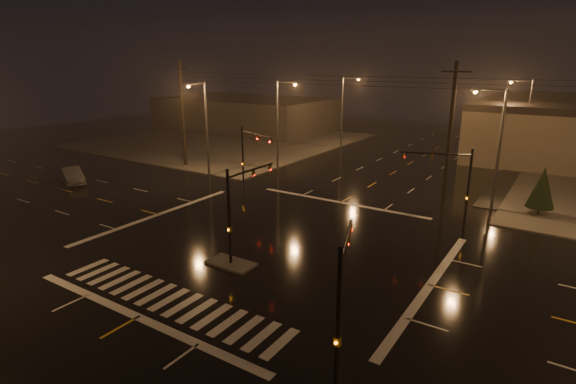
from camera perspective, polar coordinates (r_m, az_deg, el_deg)
name	(u,v)px	position (r m, az deg, el deg)	size (l,w,h in m)	color
ground	(269,243)	(30.93, -2.47, -6.52)	(140.00, 140.00, 0.00)	black
sidewalk_nw	(223,140)	(71.71, -8.21, 6.55)	(36.00, 36.00, 0.12)	#4B4943
median_island	(231,263)	(28.02, -7.27, -8.99)	(3.00, 1.60, 0.15)	#4B4943
crosswalk	(169,299)	(24.90, -14.86, -13.05)	(15.00, 2.60, 0.01)	beige
stop_bar_near	(138,317)	(23.82, -18.51, -14.82)	(16.00, 0.50, 0.01)	beige
stop_bar_far	(341,202)	(39.84, 6.72, -1.32)	(16.00, 0.50, 0.01)	beige
commercial_block	(245,113)	(83.64, -5.46, 9.91)	(30.00, 18.00, 5.60)	#3B3534
signal_mast_median	(239,202)	(27.35, -6.29, -1.32)	(0.25, 4.59, 6.00)	black
signal_mast_ne	(454,177)	(35.03, 20.32, 1.74)	(4.84, 1.86, 6.00)	black
signal_mast_nw	(248,150)	(43.11, -5.05, 5.28)	(4.84, 1.86, 6.00)	black
signal_mast_se	(341,295)	(17.01, 6.76, -12.91)	(1.55, 3.87, 6.00)	black
streetlight_1	(280,119)	(50.06, -1.06, 9.20)	(2.77, 0.32, 10.00)	#38383A
streetlight_2	(344,107)	(63.88, 7.13, 10.61)	(2.77, 0.32, 10.00)	#38383A
streetlight_3	(496,141)	(40.03, 24.90, 5.91)	(2.77, 0.32, 10.00)	#38383A
streetlight_4	(525,116)	(59.75, 27.89, 8.49)	(2.77, 0.32, 10.00)	#38383A
streetlight_5	(204,123)	(47.77, -10.57, 8.59)	(0.32, 2.77, 10.00)	#38383A
utility_pole_0	(183,114)	(53.92, -13.23, 9.64)	(2.20, 0.32, 12.00)	black
utility_pole_1	(449,137)	(38.61, 19.82, 6.62)	(2.20, 0.32, 12.00)	black
conifer_0	(542,187)	(40.93, 29.58, 0.51)	(2.11, 2.11, 4.00)	black
car_crossing	(72,175)	(50.75, -25.79, 1.94)	(1.73, 4.97, 1.64)	#55575C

